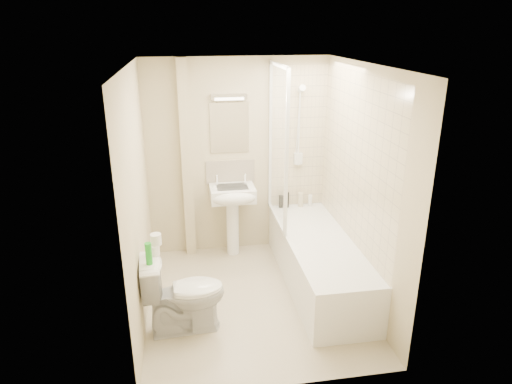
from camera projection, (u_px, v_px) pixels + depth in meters
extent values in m
plane|color=beige|center=(254.00, 299.00, 4.82)|extent=(2.50, 2.50, 0.00)
cube|color=beige|center=(238.00, 158.00, 5.57)|extent=(2.20, 0.02, 2.40)
cube|color=beige|center=(137.00, 200.00, 4.24)|extent=(0.02, 2.50, 2.40)
cube|color=beige|center=(362.00, 187.00, 4.58)|extent=(0.02, 2.50, 2.40)
cube|color=white|center=(254.00, 65.00, 3.99)|extent=(2.20, 2.50, 0.02)
cube|color=beige|center=(298.00, 138.00, 5.59)|extent=(0.70, 0.01, 1.75)
cube|color=beige|center=(355.00, 160.00, 4.68)|extent=(0.01, 2.10, 1.75)
cube|color=beige|center=(187.00, 162.00, 5.42)|extent=(0.12, 0.12, 2.40)
cube|color=beige|center=(230.00, 172.00, 5.60)|extent=(0.60, 0.02, 0.30)
cube|color=white|center=(229.00, 128.00, 5.41)|extent=(0.46, 0.01, 0.60)
cube|color=silver|center=(229.00, 97.00, 5.26)|extent=(0.42, 0.07, 0.07)
cube|color=white|center=(318.00, 262.00, 5.03)|extent=(0.70, 2.10, 0.55)
cube|color=white|center=(319.00, 244.00, 4.95)|extent=(0.56, 1.96, 0.05)
cube|color=white|center=(278.00, 146.00, 5.12)|extent=(0.01, 0.90, 1.80)
cube|color=white|center=(270.00, 137.00, 5.52)|extent=(0.04, 0.04, 1.80)
cube|color=white|center=(287.00, 157.00, 4.71)|extent=(0.04, 0.04, 1.80)
cube|color=white|center=(279.00, 65.00, 4.82)|extent=(0.04, 0.90, 0.04)
cube|color=white|center=(276.00, 218.00, 5.43)|extent=(0.04, 0.90, 0.03)
cylinder|color=white|center=(299.00, 128.00, 5.53)|extent=(0.02, 0.02, 0.90)
cylinder|color=white|center=(298.00, 164.00, 5.68)|extent=(0.05, 0.05, 0.02)
cylinder|color=white|center=(300.00, 91.00, 5.37)|extent=(0.05, 0.05, 0.02)
cylinder|color=white|center=(302.00, 89.00, 5.30)|extent=(0.08, 0.11, 0.11)
cube|color=white|center=(298.00, 159.00, 5.65)|extent=(0.10, 0.05, 0.14)
cylinder|color=white|center=(298.00, 125.00, 5.48)|extent=(0.01, 0.13, 0.84)
cylinder|color=white|center=(233.00, 227.00, 5.69)|extent=(0.15, 0.15, 0.72)
cube|color=white|center=(232.00, 193.00, 5.50)|extent=(0.53, 0.41, 0.16)
ellipsoid|color=white|center=(234.00, 198.00, 5.34)|extent=(0.53, 0.23, 0.16)
cube|color=silver|center=(232.00, 188.00, 5.48)|extent=(0.37, 0.27, 0.04)
cylinder|color=white|center=(217.00, 181.00, 5.53)|extent=(0.03, 0.03, 0.10)
cylinder|color=white|center=(245.00, 179.00, 5.58)|extent=(0.03, 0.03, 0.10)
sphere|color=white|center=(217.00, 176.00, 5.51)|extent=(0.04, 0.04, 0.04)
sphere|color=white|center=(245.00, 175.00, 5.56)|extent=(0.04, 0.04, 0.04)
cylinder|color=black|center=(281.00, 201.00, 5.76)|extent=(0.06, 0.06, 0.16)
cylinder|color=silver|center=(287.00, 202.00, 5.78)|extent=(0.05, 0.05, 0.14)
cylinder|color=black|center=(287.00, 200.00, 5.77)|extent=(0.05, 0.05, 0.20)
cylinder|color=beige|center=(301.00, 200.00, 5.80)|extent=(0.07, 0.07, 0.18)
cylinder|color=white|center=(310.00, 200.00, 5.82)|extent=(0.05, 0.05, 0.15)
imported|color=white|center=(184.00, 293.00, 4.24)|extent=(0.53, 0.81, 0.77)
cylinder|color=white|center=(154.00, 250.00, 4.13)|extent=(0.11, 0.11, 0.09)
cylinder|color=white|center=(156.00, 239.00, 4.12)|extent=(0.10, 0.10, 0.10)
cylinder|color=green|center=(149.00, 254.00, 3.95)|extent=(0.06, 0.06, 0.20)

